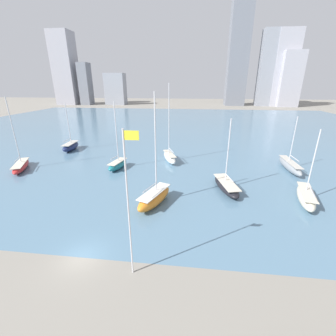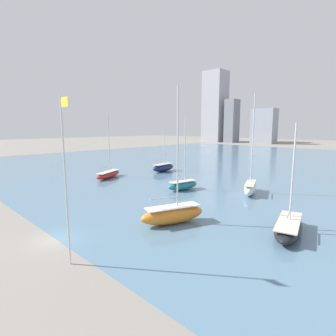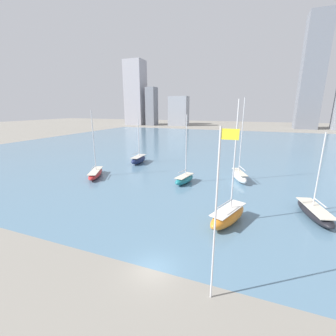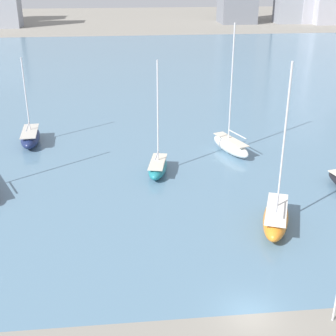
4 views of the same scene
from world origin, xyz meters
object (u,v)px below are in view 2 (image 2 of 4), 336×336
Objects in this scene: flag_pole at (66,178)px; sailboat_navy at (163,167)px; sailboat_white at (250,187)px; sailboat_black at (288,227)px; sailboat_orange at (173,214)px; sailboat_red at (108,174)px; sailboat_teal at (183,185)px.

flag_pole is 1.14× the size of sailboat_navy.
sailboat_white reaches higher than flag_pole.
flag_pole is at bearing -110.84° from sailboat_white.
flag_pole is 1.16× the size of sailboat_black.
sailboat_black is 12.36m from sailboat_orange.
sailboat_navy is at bearing 139.26° from sailboat_black.
sailboat_red is at bearing 141.79° from flag_pole.
sailboat_teal is at bearing -171.72° from sailboat_white.
sailboat_navy is 14.73m from sailboat_red.
sailboat_red is 31.05m from sailboat_orange.
sailboat_red reaches higher than sailboat_navy.
sailboat_navy reaches higher than sailboat_black.
flag_pole is 32.10m from sailboat_white.
sailboat_black is (20.74, -7.41, -0.14)m from sailboat_teal.
sailboat_black is at bearing -7.52° from sailboat_teal.
sailboat_white is 19.03m from sailboat_orange.
flag_pole is 13.88m from sailboat_orange.
flag_pole is 28.50m from sailboat_teal.
flag_pole is 22.25m from sailboat_black.
sailboat_white is 16.89m from sailboat_black.
sailboat_teal is 1.16× the size of sailboat_black.
sailboat_red is (-29.37, 23.12, -6.33)m from flag_pole.
sailboat_white is (-0.13, 31.52, -6.05)m from flag_pole.
sailboat_navy is 41.89m from sailboat_black.
sailboat_red is at bearing 174.95° from sailboat_white.
sailboat_teal is at bearing 111.37° from flag_pole.
sailboat_black is at bearing -31.25° from sailboat_navy.
flag_pole reaches higher than sailboat_black.
sailboat_white is 1.06× the size of sailboat_orange.
sailboat_orange is (-10.81, -5.99, 0.34)m from sailboat_black.
flag_pole is 37.91m from sailboat_red.
sailboat_red reaches higher than sailboat_teal.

